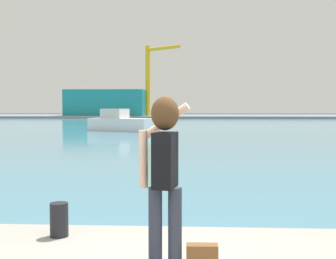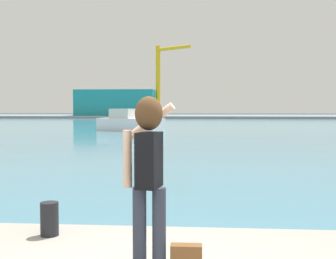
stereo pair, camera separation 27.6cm
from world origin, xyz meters
name	(u,v)px [view 2 (the right image)]	position (x,y,z in m)	size (l,w,h in m)	color
ground_plane	(200,126)	(0.00, 50.00, 0.00)	(220.00, 220.00, 0.00)	#334751
harbor_water	(200,125)	(0.00, 52.00, 0.01)	(140.00, 100.00, 0.02)	teal
far_shore_dock	(202,116)	(0.00, 92.00, 0.23)	(140.00, 20.00, 0.46)	gray
person_photographer	(148,163)	(-0.02, 0.44, 1.71)	(0.53, 0.56, 1.74)	#2D3342
handbag	(186,256)	(0.37, 0.45, 0.77)	(0.32, 0.14, 0.24)	brown
harbor_bollard	(49,219)	(-1.41, 1.45, 0.86)	(0.23, 0.23, 0.43)	black
boat_moored	(129,123)	(-6.50, 37.48, 0.79)	(6.64, 4.69, 2.09)	white
warehouse_left	(117,103)	(-17.97, 90.00, 3.15)	(16.35, 10.13, 5.38)	teal
port_crane	(161,74)	(-8.31, 87.77, 9.09)	(7.43, 5.85, 14.42)	yellow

